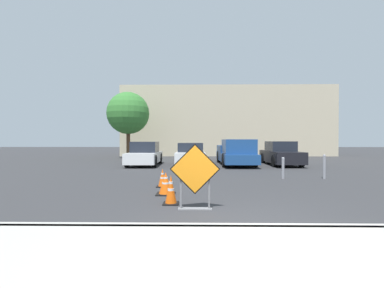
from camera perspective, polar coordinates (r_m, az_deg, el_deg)
The scene contains 15 objects.
ground_plane at distance 14.40m, azimuth 4.36°, elevation -5.44°, with size 96.00×96.00×0.00m, color #333335.
sidewalk_strip at distance 3.39m, azimuth 17.58°, elevation -25.28°, with size 29.77×2.76×0.14m.
curb_lip at distance 4.63m, azimuth 12.40°, elevation -17.98°, with size 29.77×0.20×0.14m.
road_closed_sign at distance 5.79m, azimuth 0.66°, elevation -6.74°, with size 1.13×0.20×1.48m.
traffic_cone_nearest at distance 6.40m, azimuth -4.71°, elevation -10.11°, with size 0.38×0.38×0.71m.
traffic_cone_second at distance 7.53m, azimuth -5.86°, elevation -8.72°, with size 0.53×0.53×0.65m.
traffic_cone_third at distance 8.72m, azimuth -6.57°, elevation -7.55°, with size 0.39×0.39×0.61m.
parked_car_nearest at distance 16.45m, azimuth -10.42°, elevation -2.29°, with size 1.86×4.11×1.48m.
parked_car_second at distance 16.30m, azimuth -0.34°, elevation -2.39°, with size 1.84×4.28×1.41m.
pickup_truck at distance 16.44m, azimuth 9.74°, elevation -2.09°, with size 2.04×5.54×1.62m.
parked_car_third at distance 17.29m, azimuth 19.09°, elevation -2.13°, with size 1.82×4.25×1.51m.
bollard_nearest at distance 11.13m, azimuth 19.58°, elevation -4.89°, with size 0.12×0.12×0.88m.
bollard_second at distance 11.77m, azimuth 27.33°, elevation -4.36°, with size 0.12×0.12×0.99m.
building_facade_backdrop at distance 28.11m, azimuth 7.46°, elevation 4.82°, with size 21.59×5.00×7.09m.
street_tree_behind_lot at distance 22.96m, azimuth -14.00°, elevation 6.64°, with size 3.62×3.62×5.74m.
Camera 1 is at (-0.88, -4.29, 1.55)m, focal length 24.00 mm.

